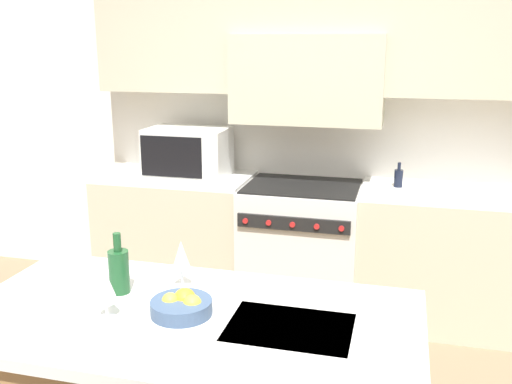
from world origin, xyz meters
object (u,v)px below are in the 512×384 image
object	(u,v)px
wine_bottle	(119,270)
microwave	(188,152)
fruit_bowl	(182,305)
wine_glass_near	(105,284)
wine_glass_far	(181,256)
oil_bottle_on_counter	(398,178)
range_stove	(301,248)

from	to	relation	value
wine_bottle	microwave	bearing A→B (deg)	103.22
wine_bottle	fruit_bowl	xyz separation A→B (m)	(0.31, -0.11, -0.06)
wine_glass_near	fruit_bowl	distance (m)	0.29
fruit_bowl	wine_glass_far	bearing A→B (deg)	111.87
microwave	wine_bottle	world-z (taller)	microwave
oil_bottle_on_counter	range_stove	bearing A→B (deg)	-174.20
wine_glass_near	oil_bottle_on_counter	distance (m)	2.41
wine_glass_near	wine_bottle	bearing A→B (deg)	105.69
wine_bottle	wine_glass_near	bearing A→B (deg)	-74.31
range_stove	microwave	distance (m)	1.08
wine_bottle	wine_glass_far	world-z (taller)	wine_bottle
microwave	fruit_bowl	bearing A→B (deg)	-69.46
range_stove	microwave	size ratio (longest dim) A/B	1.59
wine_glass_far	fruit_bowl	bearing A→B (deg)	-68.13
microwave	oil_bottle_on_counter	distance (m)	1.51
microwave	wine_glass_near	distance (m)	2.21
microwave	fruit_bowl	world-z (taller)	microwave
fruit_bowl	oil_bottle_on_counter	size ratio (longest dim) A/B	1.35
wine_bottle	fruit_bowl	size ratio (longest dim) A/B	1.09
wine_glass_near	wine_glass_far	bearing A→B (deg)	63.70
microwave	wine_glass_near	size ratio (longest dim) A/B	2.95
range_stove	wine_glass_near	distance (m)	2.23
microwave	fruit_bowl	size ratio (longest dim) A/B	2.55
range_stove	wine_bottle	xyz separation A→B (m)	(-0.40, -1.91, 0.55)
fruit_bowl	wine_bottle	bearing A→B (deg)	160.20
microwave	fruit_bowl	xyz separation A→B (m)	(0.77, -2.04, -0.17)
wine_glass_near	oil_bottle_on_counter	xyz separation A→B (m)	(0.99, 2.19, -0.05)
range_stove	oil_bottle_on_counter	bearing A→B (deg)	5.80
oil_bottle_on_counter	microwave	bearing A→B (deg)	-178.21
range_stove	wine_glass_far	xyz separation A→B (m)	(-0.18, -1.80, 0.59)
microwave	wine_bottle	xyz separation A→B (m)	(0.45, -1.93, -0.10)
range_stove	fruit_bowl	bearing A→B (deg)	-92.57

